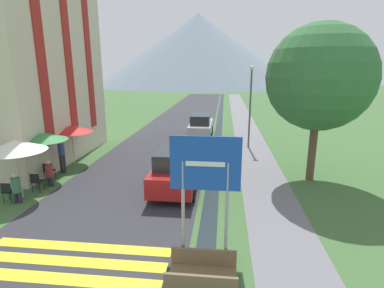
# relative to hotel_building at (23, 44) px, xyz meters

# --- Properties ---
(ground_plane) EXTENTS (160.00, 160.00, 0.00)m
(ground_plane) POSITION_rel_hotel_building_xyz_m (9.40, 8.00, -6.52)
(ground_plane) COLOR #3D6033
(road) EXTENTS (6.40, 60.00, 0.01)m
(road) POSITION_rel_hotel_building_xyz_m (6.90, 18.00, -6.52)
(road) COLOR #2D2D33
(road) RESTS_ON ground_plane
(footpath) EXTENTS (2.20, 60.00, 0.01)m
(footpath) POSITION_rel_hotel_building_xyz_m (13.00, 18.00, -6.52)
(footpath) COLOR slate
(footpath) RESTS_ON ground_plane
(drainage_channel) EXTENTS (0.60, 60.00, 0.00)m
(drainage_channel) POSITION_rel_hotel_building_xyz_m (10.60, 18.00, -6.52)
(drainage_channel) COLOR black
(drainage_channel) RESTS_ON ground_plane
(crosswalk_marking) EXTENTS (5.44, 1.84, 0.01)m
(crosswalk_marking) POSITION_rel_hotel_building_xyz_m (6.90, -9.24, -6.52)
(crosswalk_marking) COLOR yellow
(crosswalk_marking) RESTS_ON ground_plane
(mountain_distant) EXTENTS (65.42, 65.42, 22.31)m
(mountain_distant) POSITION_rel_hotel_building_xyz_m (2.15, 84.44, 4.64)
(mountain_distant) COLOR slate
(mountain_distant) RESTS_ON ground_plane
(hotel_building) EXTENTS (5.52, 9.63, 12.15)m
(hotel_building) POSITION_rel_hotel_building_xyz_m (0.00, 0.00, 0.00)
(hotel_building) COLOR beige
(hotel_building) RESTS_ON ground_plane
(road_sign) EXTENTS (2.00, 0.11, 3.40)m
(road_sign) POSITION_rel_hotel_building_xyz_m (10.54, -8.12, -4.23)
(road_sign) COLOR #9E9EA3
(road_sign) RESTS_ON ground_plane
(footbridge) EXTENTS (1.70, 1.10, 0.65)m
(footbridge) POSITION_rel_hotel_building_xyz_m (10.60, -9.76, -6.29)
(footbridge) COLOR brown
(footbridge) RESTS_ON ground_plane
(parked_car_near) EXTENTS (1.92, 4.40, 1.82)m
(parked_car_near) POSITION_rel_hotel_building_xyz_m (9.00, -3.65, -5.61)
(parked_car_near) COLOR #A31919
(parked_car_near) RESTS_ON ground_plane
(parked_car_far) EXTENTS (1.76, 4.56, 1.82)m
(parked_car_far) POSITION_rel_hotel_building_xyz_m (9.26, 6.66, -5.61)
(parked_car_far) COLOR #B2B2B7
(parked_car_far) RESTS_ON ground_plane
(cafe_chair_nearest) EXTENTS (0.40, 0.40, 0.85)m
(cafe_chair_nearest) POSITION_rel_hotel_building_xyz_m (2.61, -5.92, -6.01)
(cafe_chair_nearest) COLOR black
(cafe_chair_nearest) RESTS_ON ground_plane
(cafe_chair_near_left) EXTENTS (0.40, 0.40, 0.85)m
(cafe_chair_near_left) POSITION_rel_hotel_building_xyz_m (3.07, -4.78, -6.01)
(cafe_chair_near_left) COLOR black
(cafe_chair_near_left) RESTS_ON ground_plane
(cafe_chair_middle) EXTENTS (0.40, 0.40, 0.85)m
(cafe_chair_middle) POSITION_rel_hotel_building_xyz_m (2.79, -3.39, -6.01)
(cafe_chair_middle) COLOR black
(cafe_chair_middle) RESTS_ON ground_plane
(cafe_umbrella_front_white) EXTENTS (2.34, 2.34, 2.44)m
(cafe_umbrella_front_white) POSITION_rel_hotel_building_xyz_m (2.81, -5.39, -4.30)
(cafe_umbrella_front_white) COLOR #B7B2A8
(cafe_umbrella_front_white) RESTS_ON ground_plane
(cafe_umbrella_middle_green) EXTENTS (2.13, 2.13, 2.32)m
(cafe_umbrella_middle_green) POSITION_rel_hotel_building_xyz_m (2.75, -3.38, -4.39)
(cafe_umbrella_middle_green) COLOR #B7B2A8
(cafe_umbrella_middle_green) RESTS_ON ground_plane
(cafe_umbrella_rear_red) EXTENTS (2.24, 2.24, 2.17)m
(cafe_umbrella_rear_red) POSITION_rel_hotel_building_xyz_m (2.71, -0.76, -4.54)
(cafe_umbrella_rear_red) COLOR #B7B2A8
(cafe_umbrella_rear_red) RESTS_ON ground_plane
(person_seated_far) EXTENTS (0.32, 0.32, 1.27)m
(person_seated_far) POSITION_rel_hotel_building_xyz_m (2.98, -5.91, -5.82)
(person_seated_far) COLOR #282833
(person_seated_far) RESTS_ON ground_plane
(person_seated_near) EXTENTS (0.32, 0.32, 1.25)m
(person_seated_near) POSITION_rel_hotel_building_xyz_m (3.28, -4.12, -5.83)
(person_seated_near) COLOR #282833
(person_seated_near) RESTS_ON ground_plane
(person_standing_terrace) EXTENTS (0.32, 0.32, 1.73)m
(person_standing_terrace) POSITION_rel_hotel_building_xyz_m (2.91, -2.32, -5.51)
(person_standing_terrace) COLOR #282833
(person_standing_terrace) RESTS_ON ground_plane
(streetlamp) EXTENTS (0.28, 0.28, 5.39)m
(streetlamp) POSITION_rel_hotel_building_xyz_m (12.73, 4.00, -3.34)
(streetlamp) COLOR #515156
(streetlamp) RESTS_ON ground_plane
(tree_by_path) EXTENTS (4.74, 4.74, 7.18)m
(tree_by_path) POSITION_rel_hotel_building_xyz_m (15.20, -1.96, -1.72)
(tree_by_path) COLOR brown
(tree_by_path) RESTS_ON ground_plane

